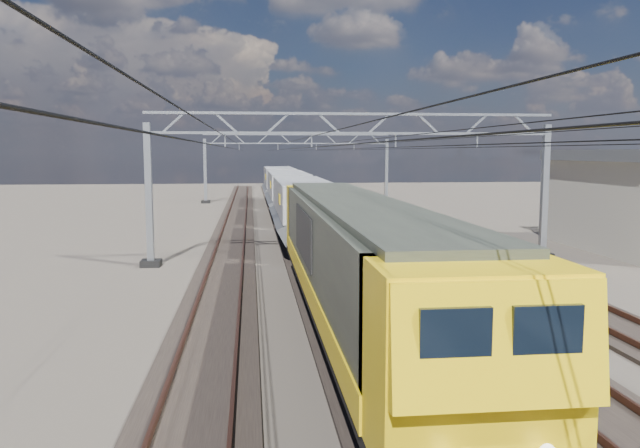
{
  "coord_description": "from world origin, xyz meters",
  "views": [
    {
      "loc": [
        -4.85,
        -25.17,
        5.29
      ],
      "look_at": [
        -2.1,
        -0.47,
        2.4
      ],
      "focal_mm": 35.0,
      "sensor_mm": 36.0,
      "label": 1
    }
  ],
  "objects": [
    {
      "name": "ground",
      "position": [
        0.0,
        0.0,
        0.0
      ],
      "size": [
        160.0,
        160.0,
        0.0
      ],
      "primitive_type": "plane",
      "color": "#2B2520",
      "rests_on": "ground"
    },
    {
      "name": "track_outer_west",
      "position": [
        -6.0,
        0.0,
        0.07
      ],
      "size": [
        2.6,
        140.0,
        0.3
      ],
      "color": "black",
      "rests_on": "ground"
    },
    {
      "name": "track_loco",
      "position": [
        -2.0,
        0.0,
        0.07
      ],
      "size": [
        2.6,
        140.0,
        0.3
      ],
      "color": "black",
      "rests_on": "ground"
    },
    {
      "name": "track_inner_east",
      "position": [
        2.0,
        0.0,
        0.07
      ],
      "size": [
        2.6,
        140.0,
        0.3
      ],
      "color": "black",
      "rests_on": "ground"
    },
    {
      "name": "track_outer_east",
      "position": [
        6.0,
        0.0,
        0.07
      ],
      "size": [
        2.6,
        140.0,
        0.3
      ],
      "color": "black",
      "rests_on": "ground"
    },
    {
      "name": "catenary_gantry_mid",
      "position": [
        0.0,
        4.0,
        3.91
      ],
      "size": [
        19.9,
        0.9,
        7.11
      ],
      "color": "#90979D",
      "rests_on": "ground"
    },
    {
      "name": "catenary_gantry_far",
      "position": [
        0.0,
        40.0,
        3.91
      ],
      "size": [
        19.9,
        0.9,
        7.11
      ],
      "color": "#90979D",
      "rests_on": "ground"
    },
    {
      "name": "overhead_wires",
      "position": [
        0.0,
        8.0,
        5.75
      ],
      "size": [
        12.03,
        140.0,
        0.53
      ],
      "color": "black",
      "rests_on": "ground"
    },
    {
      "name": "locomotive",
      "position": [
        -2.0,
        -8.32,
        2.33
      ],
      "size": [
        2.76,
        21.1,
        3.62
      ],
      "color": "black",
      "rests_on": "ground"
    },
    {
      "name": "hopper_wagon_lead",
      "position": [
        -2.0,
        9.38,
        2.23
      ],
      "size": [
        3.38,
        13.0,
        3.25
      ],
      "color": "black",
      "rests_on": "ground"
    },
    {
      "name": "hopper_wagon_mid",
      "position": [
        -2.0,
        23.58,
        2.23
      ],
      "size": [
        3.38,
        13.0,
        3.25
      ],
      "color": "black",
      "rests_on": "ground"
    },
    {
      "name": "hopper_wagon_third",
      "position": [
        -2.0,
        37.78,
        2.23
      ],
      "size": [
        3.38,
        13.0,
        3.25
      ],
      "color": "black",
      "rests_on": "ground"
    }
  ]
}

